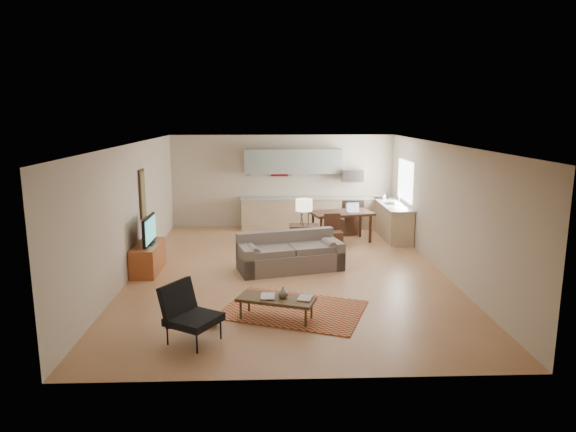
{
  "coord_description": "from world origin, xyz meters",
  "views": [
    {
      "loc": [
        -0.39,
        -10.47,
        3.31
      ],
      "look_at": [
        0.0,
        0.3,
        1.15
      ],
      "focal_mm": 32.0,
      "sensor_mm": 36.0,
      "label": 1
    }
  ],
  "objects_px": {
    "sofa": "(290,252)",
    "armchair": "(194,314)",
    "tv_credenza": "(148,258)",
    "coffee_table": "(276,309)",
    "console_table": "(304,242)",
    "dining_table": "(341,227)"
  },
  "relations": [
    {
      "from": "tv_credenza",
      "to": "dining_table",
      "type": "height_order",
      "value": "dining_table"
    },
    {
      "from": "dining_table",
      "to": "sofa",
      "type": "bearing_deg",
      "value": -133.64
    },
    {
      "from": "dining_table",
      "to": "armchair",
      "type": "bearing_deg",
      "value": -129.94
    },
    {
      "from": "coffee_table",
      "to": "tv_credenza",
      "type": "distance_m",
      "value": 3.82
    },
    {
      "from": "sofa",
      "to": "dining_table",
      "type": "relative_size",
      "value": 1.47
    },
    {
      "from": "armchair",
      "to": "console_table",
      "type": "distance_m",
      "value": 4.81
    },
    {
      "from": "coffee_table",
      "to": "tv_credenza",
      "type": "bearing_deg",
      "value": 154.09
    },
    {
      "from": "tv_credenza",
      "to": "armchair",
      "type": "bearing_deg",
      "value": -67.25
    },
    {
      "from": "armchair",
      "to": "console_table",
      "type": "relative_size",
      "value": 1.12
    },
    {
      "from": "tv_credenza",
      "to": "coffee_table",
      "type": "bearing_deg",
      "value": -45.32
    },
    {
      "from": "armchair",
      "to": "tv_credenza",
      "type": "relative_size",
      "value": 0.68
    },
    {
      "from": "tv_credenza",
      "to": "dining_table",
      "type": "xyz_separation_m",
      "value": [
        4.46,
        2.45,
        0.1
      ]
    },
    {
      "from": "sofa",
      "to": "armchair",
      "type": "distance_m",
      "value": 3.83
    },
    {
      "from": "console_table",
      "to": "dining_table",
      "type": "distance_m",
      "value": 1.89
    },
    {
      "from": "sofa",
      "to": "dining_table",
      "type": "xyz_separation_m",
      "value": [
        1.44,
        2.45,
        -0.0
      ]
    },
    {
      "from": "sofa",
      "to": "coffee_table",
      "type": "height_order",
      "value": "sofa"
    },
    {
      "from": "dining_table",
      "to": "tv_credenza",
      "type": "bearing_deg",
      "value": -164.4
    },
    {
      "from": "coffee_table",
      "to": "armchair",
      "type": "bearing_deg",
      "value": -127.76
    },
    {
      "from": "console_table",
      "to": "dining_table",
      "type": "xyz_separation_m",
      "value": [
        1.09,
        1.54,
        0.0
      ]
    },
    {
      "from": "armchair",
      "to": "tv_credenza",
      "type": "height_order",
      "value": "armchair"
    },
    {
      "from": "coffee_table",
      "to": "tv_credenza",
      "type": "relative_size",
      "value": 0.97
    },
    {
      "from": "coffee_table",
      "to": "dining_table",
      "type": "height_order",
      "value": "dining_table"
    }
  ]
}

